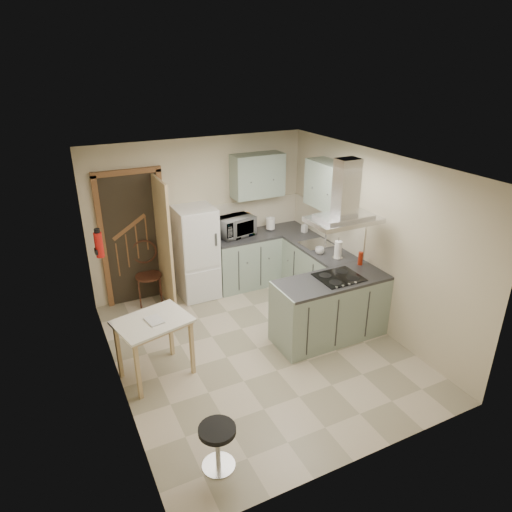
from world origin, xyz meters
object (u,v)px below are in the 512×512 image
peninsula (330,308)px  extractor_hood (344,220)px  bentwood_chair (149,276)px  stool (218,447)px  microwave (235,226)px  fridge (196,253)px  drop_leaf_table (155,348)px

peninsula → extractor_hood: size_ratio=1.72×
bentwood_chair → stool: size_ratio=1.92×
peninsula → microwave: microwave is taller
bentwood_chair → microwave: 1.61m
stool → microwave: bearing=63.4°
bentwood_chair → microwave: size_ratio=1.56×
fridge → microwave: size_ratio=2.55×
bentwood_chair → peninsula: bearing=-35.5°
extractor_hood → drop_leaf_table: size_ratio=1.08×
fridge → stool: fridge is taller
peninsula → microwave: 2.19m
stool → bentwood_chair: bearing=86.2°
peninsula → extractor_hood: (0.10, 0.00, 1.27)m
microwave → drop_leaf_table: bearing=-147.6°
extractor_hood → drop_leaf_table: extractor_hood is taller
fridge → bentwood_chair: (-0.77, 0.10, -0.29)m
drop_leaf_table → stool: (0.16, -1.61, -0.15)m
drop_leaf_table → stool: size_ratio=1.75×
peninsula → microwave: size_ratio=2.64×
bentwood_chair → fridge: bearing=3.0°
drop_leaf_table → microwave: microwave is taller
drop_leaf_table → fridge: bearing=42.6°
extractor_hood → microwave: 2.23m
bentwood_chair → stool: bearing=-83.1°
extractor_hood → bentwood_chair: 3.21m
fridge → microwave: bearing=4.9°
drop_leaf_table → bentwood_chair: bearing=64.4°
peninsula → bentwood_chair: size_ratio=1.69×
drop_leaf_table → bentwood_chair: bentwood_chair is taller
bentwood_chair → stool: (-0.23, -3.46, -0.22)m
extractor_hood → microwave: (-0.61, 2.04, -0.66)m
fridge → extractor_hood: size_ratio=1.67×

